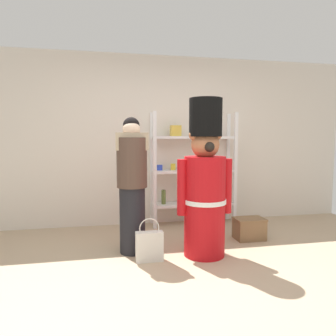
{
  "coord_description": "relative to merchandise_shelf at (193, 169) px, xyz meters",
  "views": [
    {
      "loc": [
        -0.77,
        -2.69,
        1.33
      ],
      "look_at": [
        -0.07,
        0.79,
        1.0
      ],
      "focal_mm": 33.53,
      "sensor_mm": 36.0,
      "label": 1
    }
  ],
  "objects": [
    {
      "name": "person_shopper",
      "position": [
        -1.04,
        -1.07,
        -0.06
      ],
      "size": [
        0.37,
        0.35,
        1.58
      ],
      "color": "black",
      "rests_on": "ground_plane"
    },
    {
      "name": "merchandise_shelf",
      "position": [
        0.0,
        0.0,
        0.0
      ],
      "size": [
        1.31,
        0.35,
        1.73
      ],
      "color": "white",
      "rests_on": "ground_plane"
    },
    {
      "name": "back_wall",
      "position": [
        -0.58,
        0.22,
        0.43
      ],
      "size": [
        6.4,
        0.12,
        2.6
      ],
      "primitive_type": "cube",
      "color": "silver",
      "rests_on": "ground_plane"
    },
    {
      "name": "teddy_bear_guard",
      "position": [
        -0.24,
        -1.32,
        -0.06
      ],
      "size": [
        0.64,
        0.48,
        1.77
      ],
      "color": "red",
      "rests_on": "ground_plane"
    },
    {
      "name": "shopping_bag",
      "position": [
        -0.88,
        -1.38,
        -0.69
      ],
      "size": [
        0.3,
        0.11,
        0.48
      ],
      "color": "silver",
      "rests_on": "ground_plane"
    },
    {
      "name": "display_crate",
      "position": [
        0.52,
        -0.9,
        -0.72
      ],
      "size": [
        0.39,
        0.28,
        0.28
      ],
      "color": "brown",
      "rests_on": "ground_plane"
    },
    {
      "name": "ground_plane",
      "position": [
        -0.58,
        -1.98,
        -0.87
      ],
      "size": [
        6.4,
        6.4,
        0.0
      ],
      "primitive_type": "plane",
      "color": "tan"
    }
  ]
}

